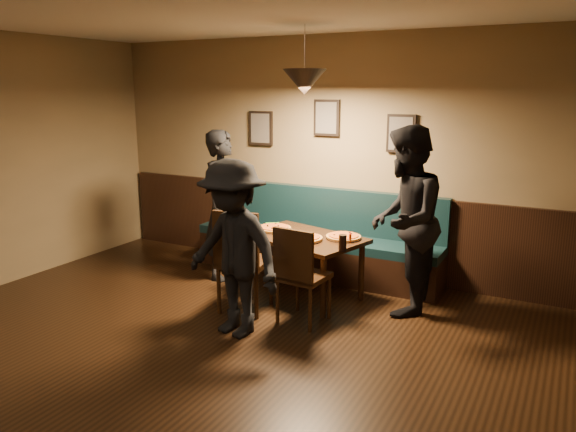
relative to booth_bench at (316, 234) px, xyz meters
The scene contains 22 objects.
floor 3.24m from the booth_bench, 90.00° to the right, with size 7.00×7.00×0.00m, color black.
wall_back 0.95m from the booth_bench, 90.00° to the left, with size 6.00×6.00×0.00m, color #8C704F.
wainscot 0.27m from the booth_bench, 90.00° to the left, with size 5.88×0.06×1.00m, color black.
booth_bench is the anchor object (origin of this frame).
picture_left 1.52m from the booth_bench, 163.30° to the left, with size 0.32×0.04×0.42m, color black.
picture_center 1.38m from the booth_bench, 90.00° to the left, with size 0.32×0.04×0.42m, color black.
picture_right 1.52m from the booth_bench, 16.70° to the left, with size 0.32×0.04×0.42m, color black.
pendant_lamp 1.88m from the booth_bench, 75.68° to the right, with size 0.44×0.44×0.25m, color black.
dining_table 0.72m from the booth_bench, 75.68° to the right, with size 1.23×0.79×0.66m, color black.
chair_near_left 1.31m from the booth_bench, 97.48° to the right, with size 0.47×0.47×1.05m, color black, non-canonical shape.
chair_near_right 1.37m from the booth_bench, 69.52° to the right, with size 0.42×0.42×0.95m, color black, non-canonical shape.
diner_left 1.13m from the booth_bench, 148.27° to the right, with size 0.63×0.42×1.73m, color black.
diner_right 1.42m from the booth_bench, 25.21° to the right, with size 0.90×0.70×1.85m, color black.
diner_front 1.84m from the booth_bench, 88.60° to the right, with size 1.03×0.59×1.60m, color black.
pizza_a 0.67m from the booth_bench, 110.74° to the right, with size 0.38×0.38×0.04m, color orange.
pizza_b 0.87m from the booth_bench, 73.29° to the right, with size 0.39×0.39×0.04m, color orange.
pizza_c 0.84m from the booth_bench, 44.35° to the right, with size 0.36×0.36×0.04m, color #C76A25.
soda_glass 1.27m from the booth_bench, 53.01° to the right, with size 0.08×0.08×0.16m, color black.
tabasco_bottle 1.01m from the booth_bench, 44.31° to the right, with size 0.03×0.03×0.12m, color #972705.
napkin_a 0.55m from the booth_bench, 133.79° to the right, with size 0.16×0.16×0.01m, color #1F7623.
napkin_b 1.03m from the booth_bench, 108.61° to the right, with size 0.16×0.16×0.01m, color #207B31.
cutlery_set 1.07m from the booth_bench, 81.15° to the right, with size 0.02×0.17×0.00m, color silver.
Camera 1 is at (2.68, -2.54, 2.19)m, focal length 34.43 mm.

